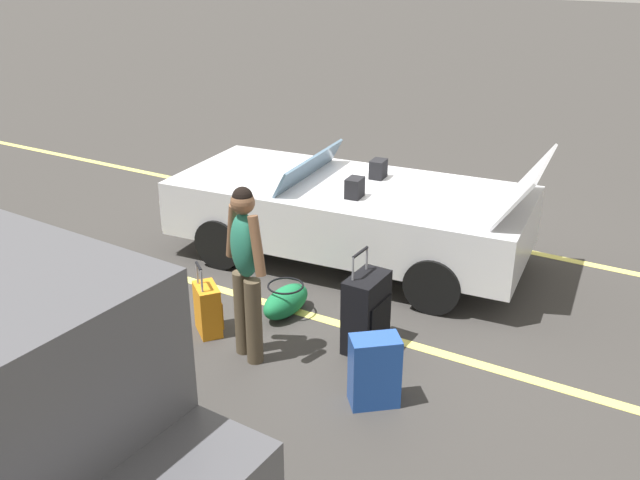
% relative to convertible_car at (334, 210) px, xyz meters
% --- Properties ---
extents(ground_plane, '(80.00, 80.00, 0.00)m').
position_rel_convertible_car_xyz_m(ground_plane, '(-0.20, -0.02, -0.59)').
color(ground_plane, '#383533').
extents(lot_line_near, '(18.00, 0.12, 0.01)m').
position_rel_convertible_car_xyz_m(lot_line_near, '(-0.20, -1.30, -0.59)').
color(lot_line_near, '#EAE066').
rests_on(lot_line_near, ground_plane).
extents(lot_line_mid, '(18.00, 0.12, 0.01)m').
position_rel_convertible_car_xyz_m(lot_line_mid, '(-0.20, 1.40, -0.59)').
color(lot_line_mid, '#EAE066').
rests_on(lot_line_mid, ground_plane).
extents(lot_line_far, '(18.00, 0.12, 0.01)m').
position_rel_convertible_car_xyz_m(lot_line_far, '(-0.20, 4.10, -0.59)').
color(lot_line_far, '#EAE066').
rests_on(lot_line_far, ground_plane).
extents(convertible_car, '(4.36, 2.13, 1.49)m').
position_rel_convertible_car_xyz_m(convertible_car, '(0.00, 0.00, 0.00)').
color(convertible_car, silver).
rests_on(convertible_car, ground_plane).
extents(suitcase_large_black, '(0.31, 0.49, 0.98)m').
position_rel_convertible_car_xyz_m(suitcase_large_black, '(-1.26, 1.64, -0.22)').
color(suitcase_large_black, black).
rests_on(suitcase_large_black, ground_plane).
extents(suitcase_medium_bright, '(0.46, 0.44, 0.62)m').
position_rel_convertible_car_xyz_m(suitcase_medium_bright, '(-1.70, 2.38, -0.28)').
color(suitcase_medium_bright, '#1E479E').
rests_on(suitcase_medium_bright, ground_plane).
extents(suitcase_small_carryon, '(0.39, 0.37, 0.74)m').
position_rel_convertible_car_xyz_m(suitcase_small_carryon, '(0.19, 2.17, -0.34)').
color(suitcase_small_carryon, orange).
rests_on(suitcase_small_carryon, ground_plane).
extents(duffel_bag, '(0.40, 0.66, 0.34)m').
position_rel_convertible_car_xyz_m(duffel_bag, '(-0.27, 1.50, -0.43)').
color(duffel_bag, '#19723F').
rests_on(duffel_bag, ground_plane).
extents(traveler_person, '(0.59, 0.33, 1.65)m').
position_rel_convertible_car_xyz_m(traveler_person, '(-0.40, 2.32, 0.34)').
color(traveler_person, '#4C3F2D').
rests_on(traveler_person, ground_plane).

